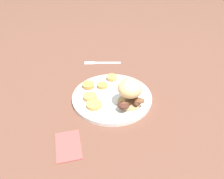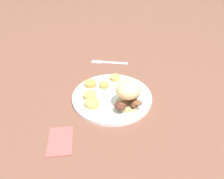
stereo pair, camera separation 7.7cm
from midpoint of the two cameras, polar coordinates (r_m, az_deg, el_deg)
The scene contains 11 objects.
ground_plane at distance 0.79m, azimuth -2.77°, elevation -2.49°, with size 4.00×4.00×0.00m, color brown.
dinner_plate at distance 0.79m, azimuth -2.79°, elevation -1.99°, with size 0.29×0.29×0.02m.
sandwich at distance 0.71m, azimuth 1.71°, elevation -0.83°, with size 0.09×0.12×0.09m.
potato_round_0 at distance 0.83m, azimuth -5.25°, elevation 0.99°, with size 0.04×0.04×0.01m, color #BC8942.
potato_round_1 at distance 0.77m, azimuth -8.62°, elevation -2.02°, with size 0.05×0.05×0.01m, color tan.
potato_round_2 at distance 0.83m, azimuth -8.84°, elevation 1.05°, with size 0.05×0.05×0.01m, color #BC8942.
potato_round_3 at distance 0.74m, azimuth -7.73°, elevation -4.05°, with size 0.05×0.05×0.01m, color tan.
potato_round_4 at distance 0.84m, azimuth 1.30°, elevation 2.03°, with size 0.04×0.04×0.01m, color #DBB766.
potato_round_5 at distance 0.87m, azimuth -2.62°, elevation 3.06°, with size 0.04×0.04×0.01m, color tan.
fork at distance 1.01m, azimuth -4.85°, elevation 6.94°, with size 0.17×0.03×0.00m.
napkin at distance 0.66m, azimuth -14.79°, elevation -14.06°, with size 0.11×0.07×0.01m, color #B24C47.
Camera 1 is at (-0.05, 0.62, 0.49)m, focal length 35.00 mm.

